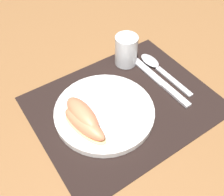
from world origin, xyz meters
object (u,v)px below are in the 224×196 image
juice_glass (126,52)px  citrus_wedge_0 (82,115)px  plate (103,110)px  spoon (156,66)px  fork (102,97)px  knife (159,81)px  citrus_wedge_1 (84,125)px

juice_glass → citrus_wedge_0: juice_glass is taller
plate → spoon: plate is taller
plate → fork: size_ratio=1.38×
knife → citrus_wedge_0: bearing=-178.1°
plate → citrus_wedge_0: bearing=-176.8°
fork → citrus_wedge_0: bearing=-156.5°
fork → spoon: bearing=7.5°
spoon → citrus_wedge_1: (-0.27, -0.08, 0.03)m
spoon → plate: bearing=-165.6°
knife → citrus_wedge_1: bearing=-172.7°
juice_glass → fork: bearing=-146.7°
spoon → citrus_wedge_0: (-0.26, -0.06, 0.03)m
plate → juice_glass: bearing=37.8°
spoon → citrus_wedge_0: 0.27m
juice_glass → fork: juice_glass is taller
fork → citrus_wedge_0: (-0.07, -0.03, 0.02)m
citrus_wedge_0 → citrus_wedge_1: (-0.01, -0.02, -0.00)m
fork → juice_glass: bearing=33.3°
plate → knife: size_ratio=1.04×
knife → citrus_wedge_0: (-0.23, -0.01, 0.03)m
knife → juice_glass: bearing=104.1°
juice_glass → knife: juice_glass is taller
spoon → fork: 0.19m
fork → citrus_wedge_0: 0.08m
spoon → citrus_wedge_1: bearing=-163.7°
spoon → fork: bearing=-172.5°
plate → spoon: (0.21, 0.05, -0.00)m
juice_glass → citrus_wedge_1: bearing=-146.4°
juice_glass → fork: 0.16m
spoon → knife: bearing=-121.4°
citrus_wedge_0 → citrus_wedge_1: bearing=-109.4°
knife → fork: bearing=171.9°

